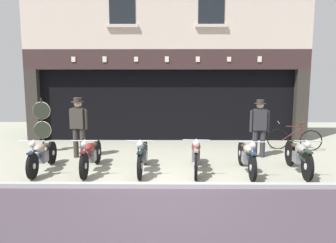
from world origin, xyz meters
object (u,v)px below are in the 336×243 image
at_px(motorcycle_left, 91,155).
at_px(motorcycle_center_left, 143,155).
at_px(advert_board_near, 240,90).
at_px(salesman_left, 79,124).
at_px(leaning_bicycle, 295,139).
at_px(shopkeeper_center, 259,125).
at_px(motorcycle_center_right, 247,156).
at_px(motorcycle_center, 196,154).
at_px(tyre_sign_pole, 42,121).
at_px(motorcycle_right, 298,156).
at_px(motorcycle_far_left, 42,155).

xyz_separation_m(motorcycle_left, motorcycle_center_left, (1.30, -0.01, -0.00)).
distance_m(motorcycle_left, advert_board_near, 6.27).
xyz_separation_m(salesman_left, leaning_bicycle, (6.69, 1.08, -0.63)).
distance_m(shopkeeper_center, advert_board_near, 2.76).
xyz_separation_m(motorcycle_left, motorcycle_center_right, (3.89, -0.10, 0.00)).
bearing_deg(leaning_bicycle, motorcycle_center, 137.51).
bearing_deg(tyre_sign_pole, motorcycle_center_left, -31.77).
xyz_separation_m(motorcycle_center_left, motorcycle_right, (3.86, -0.10, 0.02)).
relative_size(motorcycle_left, motorcycle_center_right, 1.00).
distance_m(motorcycle_right, salesman_left, 6.04).
relative_size(motorcycle_center_right, motorcycle_right, 1.03).
height_order(salesman_left, tyre_sign_pole, salesman_left).
bearing_deg(shopkeeper_center, motorcycle_left, 23.01).
xyz_separation_m(motorcycle_left, motorcycle_center, (2.64, -0.00, 0.01)).
relative_size(tyre_sign_pole, advert_board_near, 1.75).
relative_size(motorcycle_center_right, tyre_sign_pole, 1.19).
distance_m(motorcycle_far_left, motorcycle_center_left, 2.52).
bearing_deg(motorcycle_left, shopkeeper_center, -162.30).
bearing_deg(leaning_bicycle, motorcycle_left, 123.65).
relative_size(motorcycle_center, advert_board_near, 2.10).
bearing_deg(motorcycle_center_right, shopkeeper_center, -112.67).
bearing_deg(motorcycle_center_left, motorcycle_right, 179.41).
bearing_deg(motorcycle_right, motorcycle_center_left, 1.52).
bearing_deg(shopkeeper_center, motorcycle_center_right, 71.04).
xyz_separation_m(salesman_left, tyre_sign_pole, (-1.32, 0.66, -0.00)).
bearing_deg(motorcycle_center_right, motorcycle_left, 0.05).
distance_m(motorcycle_left, leaning_bicycle, 6.50).
relative_size(salesman_left, tyre_sign_pole, 1.03).
height_order(tyre_sign_pole, advert_board_near, advert_board_near).
bearing_deg(salesman_left, motorcycle_right, 178.56).
bearing_deg(tyre_sign_pole, motorcycle_left, -45.51).
relative_size(shopkeeper_center, tyre_sign_pole, 0.99).
relative_size(motorcycle_left, shopkeeper_center, 1.20).
distance_m(motorcycle_center, shopkeeper_center, 2.50).
height_order(motorcycle_far_left, motorcycle_center, motorcycle_center).
distance_m(motorcycle_far_left, motorcycle_right, 6.38).
bearing_deg(motorcycle_center_left, advert_board_near, -127.57).
distance_m(motorcycle_center_right, shopkeeper_center, 1.80).
distance_m(motorcycle_center_left, tyre_sign_pole, 3.91).
bearing_deg(motorcycle_left, motorcycle_far_left, 1.48).
distance_m(motorcycle_far_left, motorcycle_left, 1.22).
height_order(motorcycle_center_right, shopkeeper_center, shopkeeper_center).
height_order(motorcycle_center_left, motorcycle_right, motorcycle_right).
bearing_deg(motorcycle_center, motorcycle_center_left, 4.64).
bearing_deg(leaning_bicycle, tyre_sign_pole, 104.56).
bearing_deg(tyre_sign_pole, motorcycle_far_left, -69.46).
relative_size(motorcycle_far_left, motorcycle_center, 0.95).
bearing_deg(leaning_bicycle, motorcycle_center_left, 129.09).
bearing_deg(motorcycle_center_left, motorcycle_center, -178.76).
distance_m(shopkeeper_center, tyre_sign_pole, 6.61).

